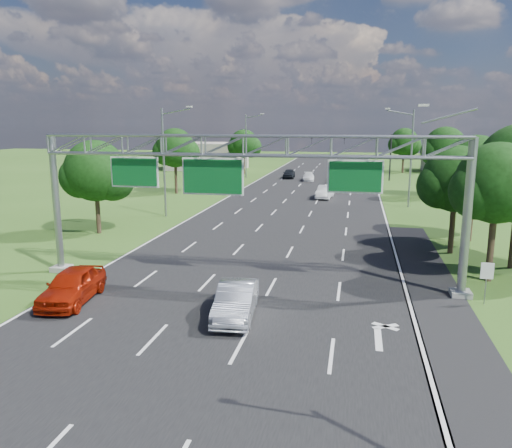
% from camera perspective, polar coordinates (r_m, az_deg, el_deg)
% --- Properties ---
extents(ground, '(220.00, 220.00, 0.00)m').
position_cam_1_polar(ground, '(45.02, 3.47, 0.35)').
color(ground, '#2B5018').
rests_on(ground, ground).
extents(road, '(18.00, 180.00, 0.02)m').
position_cam_1_polar(road, '(45.02, 3.47, 0.35)').
color(road, black).
rests_on(road, ground).
extents(road_flare, '(3.00, 30.00, 0.02)m').
position_cam_1_polar(road_flare, '(29.37, 19.10, -6.34)').
color(road_flare, black).
rests_on(road_flare, ground).
extents(sign_gantry, '(23.50, 1.00, 9.56)m').
position_cam_1_polar(sign_gantry, '(26.44, -1.14, 7.63)').
color(sign_gantry, gray).
rests_on(sign_gantry, ground).
extents(regulatory_sign, '(0.60, 0.08, 2.10)m').
position_cam_1_polar(regulatory_sign, '(26.51, 24.88, -5.28)').
color(regulatory_sign, gray).
rests_on(regulatory_sign, ground).
extents(traffic_signal, '(12.21, 0.24, 7.00)m').
position_cam_1_polar(traffic_signal, '(78.85, 12.59, 8.66)').
color(traffic_signal, black).
rests_on(traffic_signal, ground).
extents(streetlight_l_near, '(2.97, 0.22, 10.16)m').
position_cam_1_polar(streetlight_l_near, '(47.18, -10.29, 7.54)').
color(streetlight_l_near, gray).
rests_on(streetlight_l_near, ground).
extents(streetlight_l_far, '(2.97, 0.22, 10.16)m').
position_cam_1_polar(streetlight_l_far, '(80.71, -1.02, 9.28)').
color(streetlight_l_far, gray).
rests_on(streetlight_l_far, ground).
extents(streetlight_r_mid, '(2.97, 0.22, 10.16)m').
position_cam_1_polar(streetlight_r_mid, '(54.10, 17.12, 7.70)').
color(streetlight_r_mid, gray).
rests_on(streetlight_r_mid, ground).
extents(tree_cluster_right, '(9.91, 14.60, 8.68)m').
position_cam_1_polar(tree_cluster_right, '(34.24, 26.23, 4.68)').
color(tree_cluster_right, '#2D2116').
rests_on(tree_cluster_right, ground).
extents(tree_verge_la, '(5.76, 4.80, 7.40)m').
position_cam_1_polar(tree_verge_la, '(41.18, -17.75, 5.49)').
color(tree_verge_la, '#2D2116').
rests_on(tree_verge_la, ground).
extents(tree_verge_lb, '(5.76, 4.80, 8.06)m').
position_cam_1_polar(tree_verge_lb, '(62.86, -9.16, 8.36)').
color(tree_verge_lb, '#2D2116').
rests_on(tree_verge_lb, ground).
extents(tree_verge_lc, '(5.76, 4.80, 7.62)m').
position_cam_1_polar(tree_verge_lc, '(86.00, -1.35, 9.01)').
color(tree_verge_lc, '#2D2116').
rests_on(tree_verge_lc, ground).
extents(tree_verge_rd, '(5.76, 4.80, 8.28)m').
position_cam_1_polar(tree_verge_rd, '(62.67, 20.82, 7.96)').
color(tree_verge_rd, '#2D2116').
rests_on(tree_verge_rd, ground).
extents(tree_verge_re, '(5.76, 4.80, 7.84)m').
position_cam_1_polar(tree_verge_re, '(92.21, 16.61, 8.84)').
color(tree_verge_re, '#2D2116').
rests_on(tree_verge_re, ground).
extents(building_left, '(14.00, 10.00, 5.00)m').
position_cam_1_polar(building_left, '(96.15, -5.61, 7.74)').
color(building_left, gray).
rests_on(building_left, ground).
extents(building_right, '(12.00, 9.00, 4.00)m').
position_cam_1_polar(building_right, '(97.65, 22.15, 6.72)').
color(building_right, gray).
rests_on(building_right, ground).
extents(red_coupe, '(2.59, 5.13, 1.68)m').
position_cam_1_polar(red_coupe, '(26.25, -20.27, -6.61)').
color(red_coupe, '#9D1A07').
rests_on(red_coupe, ground).
extents(silver_sedan, '(2.09, 4.85, 1.55)m').
position_cam_1_polar(silver_sedan, '(22.84, -2.30, -8.74)').
color(silver_sedan, '#A7ABB2').
rests_on(silver_sedan, ground).
extents(car_queue_a, '(2.01, 4.29, 1.21)m').
position_cam_1_polar(car_queue_a, '(76.82, 6.03, 5.39)').
color(car_queue_a, white).
rests_on(car_queue_a, ground).
extents(car_queue_c, '(1.86, 4.36, 1.47)m').
position_cam_1_polar(car_queue_c, '(80.14, 3.79, 5.77)').
color(car_queue_c, black).
rests_on(car_queue_c, ground).
extents(car_queue_d, '(2.02, 4.66, 1.49)m').
position_cam_1_polar(car_queue_d, '(58.97, 7.88, 3.65)').
color(car_queue_d, silver).
rests_on(car_queue_d, ground).
extents(box_truck, '(2.48, 7.93, 2.98)m').
position_cam_1_polar(box_truck, '(76.32, 10.82, 5.83)').
color(box_truck, silver).
rests_on(box_truck, ground).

